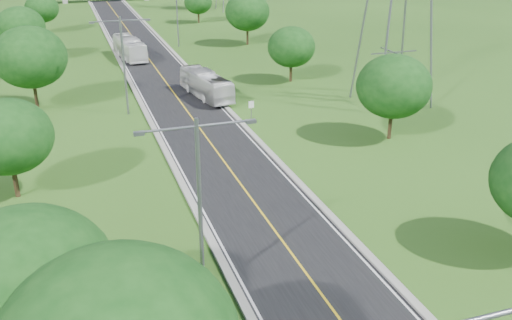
{
  "coord_description": "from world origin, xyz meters",
  "views": [
    {
      "loc": [
        -11.42,
        -12.95,
        18.47
      ],
      "look_at": [
        0.38,
        22.17,
        3.0
      ],
      "focal_mm": 40.0,
      "sensor_mm": 36.0,
      "label": 1
    }
  ],
  "objects": [
    {
      "name": "tree_lb",
      "position": [
        -16.0,
        28.0,
        4.64
      ],
      "size": [
        6.3,
        6.3,
        7.33
      ],
      "color": "black",
      "rests_on": "ground"
    },
    {
      "name": "ground",
      "position": [
        0.0,
        60.0,
        0.0
      ],
      "size": [
        260.0,
        260.0,
        0.0
      ],
      "primitive_type": "plane",
      "color": "#254814",
      "rests_on": "ground"
    },
    {
      "name": "tree_la",
      "position": [
        -14.0,
        8.0,
        5.27
      ],
      "size": [
        7.14,
        7.14,
        8.3
      ],
      "color": "black",
      "rests_on": "ground"
    },
    {
      "name": "curb_left",
      "position": [
        -4.25,
        66.0,
        0.11
      ],
      "size": [
        0.5,
        150.0,
        0.22
      ],
      "primitive_type": "cube",
      "color": "gray",
      "rests_on": "ground"
    },
    {
      "name": "bus_outbound",
      "position": [
        3.2,
        48.35,
        1.51
      ],
      "size": [
        4.06,
        10.68,
        2.9
      ],
      "primitive_type": "imported",
      "rotation": [
        0.0,
        0.0,
        3.3
      ],
      "color": "silver",
      "rests_on": "road"
    },
    {
      "name": "tree_le",
      "position": [
        -14.5,
        98.0,
        4.33
      ],
      "size": [
        5.88,
        5.88,
        6.84
      ],
      "color": "black",
      "rests_on": "ground"
    },
    {
      "name": "tree_lc",
      "position": [
        -15.0,
        50.0,
        5.58
      ],
      "size": [
        7.56,
        7.56,
        8.79
      ],
      "color": "black",
      "rests_on": "ground"
    },
    {
      "name": "bus_inbound",
      "position": [
        -2.49,
        71.55,
        1.59
      ],
      "size": [
        3.77,
        11.19,
        3.06
      ],
      "primitive_type": "imported",
      "rotation": [
        0.0,
        0.0,
        0.11
      ],
      "color": "white",
      "rests_on": "road"
    },
    {
      "name": "tree_rb",
      "position": [
        16.0,
        30.0,
        4.95
      ],
      "size": [
        6.72,
        6.72,
        7.82
      ],
      "color": "black",
      "rests_on": "ground"
    },
    {
      "name": "streetlight_far_right",
      "position": [
        6.0,
        78.0,
        5.94
      ],
      "size": [
        5.9,
        0.25,
        10.0
      ],
      "color": "slate",
      "rests_on": "ground"
    },
    {
      "name": "streetlight_near_left",
      "position": [
        -6.0,
        12.0,
        5.94
      ],
      "size": [
        5.9,
        0.25,
        10.0
      ],
      "color": "slate",
      "rests_on": "ground"
    },
    {
      "name": "speed_limit_sign",
      "position": [
        5.2,
        37.98,
        1.6
      ],
      "size": [
        0.55,
        0.09,
        2.4
      ],
      "color": "slate",
      "rests_on": "ground"
    },
    {
      "name": "tree_rc",
      "position": [
        15.0,
        52.0,
        4.33
      ],
      "size": [
        5.88,
        5.88,
        6.84
      ],
      "color": "black",
      "rests_on": "ground"
    },
    {
      "name": "tree_ld",
      "position": [
        -17.0,
        74.0,
        4.95
      ],
      "size": [
        6.72,
        6.72,
        7.82
      ],
      "color": "black",
      "rests_on": "ground"
    },
    {
      "name": "road",
      "position": [
        0.0,
        66.0,
        0.03
      ],
      "size": [
        8.0,
        150.0,
        0.06
      ],
      "primitive_type": "cube",
      "color": "black",
      "rests_on": "ground"
    },
    {
      "name": "curb_right",
      "position": [
        4.25,
        66.0,
        0.11
      ],
      "size": [
        0.5,
        150.0,
        0.22
      ],
      "primitive_type": "cube",
      "color": "gray",
      "rests_on": "ground"
    },
    {
      "name": "tree_rd",
      "position": [
        17.0,
        76.0,
        5.27
      ],
      "size": [
        7.14,
        7.14,
        8.3
      ],
      "color": "black",
      "rests_on": "ground"
    },
    {
      "name": "tree_re",
      "position": [
        14.5,
        100.0,
        4.02
      ],
      "size": [
        5.46,
        5.46,
        6.35
      ],
      "color": "black",
      "rests_on": "ground"
    },
    {
      "name": "streetlight_mid_left",
      "position": [
        -6.0,
        45.0,
        5.94
      ],
      "size": [
        5.9,
        0.25,
        10.0
      ],
      "color": "slate",
      "rests_on": "ground"
    }
  ]
}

